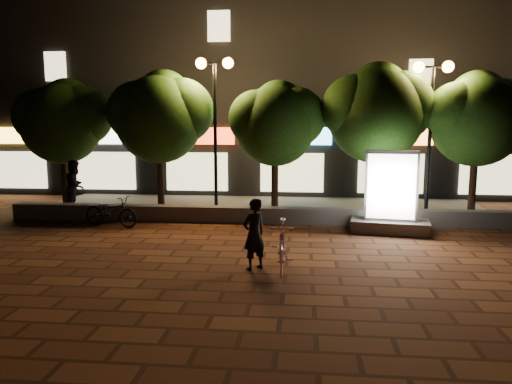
# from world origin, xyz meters

# --- Properties ---
(ground) EXTENTS (80.00, 80.00, 0.00)m
(ground) POSITION_xyz_m (0.00, 0.00, 0.00)
(ground) COLOR brown
(ground) RESTS_ON ground
(retaining_wall) EXTENTS (16.00, 0.45, 0.50)m
(retaining_wall) POSITION_xyz_m (0.00, 4.00, 0.25)
(retaining_wall) COLOR slate
(retaining_wall) RESTS_ON ground
(sidewalk) EXTENTS (16.00, 5.00, 0.08)m
(sidewalk) POSITION_xyz_m (0.00, 6.50, 0.04)
(sidewalk) COLOR slate
(sidewalk) RESTS_ON ground
(building_block) EXTENTS (28.00, 8.12, 11.30)m
(building_block) POSITION_xyz_m (-0.01, 12.99, 5.00)
(building_block) COLOR black
(building_block) RESTS_ON ground
(tree_far_left) EXTENTS (3.36, 2.80, 4.63)m
(tree_far_left) POSITION_xyz_m (-6.95, 5.46, 3.29)
(tree_far_left) COLOR black
(tree_far_left) RESTS_ON sidewalk
(tree_left) EXTENTS (3.60, 3.00, 4.89)m
(tree_left) POSITION_xyz_m (-3.45, 5.46, 3.44)
(tree_left) COLOR black
(tree_left) RESTS_ON sidewalk
(tree_mid) EXTENTS (3.24, 2.70, 4.50)m
(tree_mid) POSITION_xyz_m (0.55, 5.46, 3.22)
(tree_mid) COLOR black
(tree_mid) RESTS_ON sidewalk
(tree_right) EXTENTS (3.72, 3.10, 5.07)m
(tree_right) POSITION_xyz_m (3.86, 5.46, 3.57)
(tree_right) COLOR black
(tree_right) RESTS_ON sidewalk
(tree_far_right) EXTENTS (3.48, 2.90, 4.76)m
(tree_far_right) POSITION_xyz_m (7.05, 5.46, 3.37)
(tree_far_right) COLOR black
(tree_far_right) RESTS_ON sidewalk
(street_lamp_left) EXTENTS (1.26, 0.36, 5.18)m
(street_lamp_left) POSITION_xyz_m (-1.50, 5.20, 4.03)
(street_lamp_left) COLOR black
(street_lamp_left) RESTS_ON sidewalk
(street_lamp_right) EXTENTS (1.26, 0.36, 4.98)m
(street_lamp_right) POSITION_xyz_m (5.50, 5.20, 3.89)
(street_lamp_right) COLOR black
(street_lamp_right) RESTS_ON sidewalk
(ad_kiosk) EXTENTS (2.32, 1.43, 2.36)m
(ad_kiosk) POSITION_xyz_m (3.96, 3.06, 0.95)
(ad_kiosk) COLOR slate
(ad_kiosk) RESTS_ON ground
(scooter_pink) EXTENTS (0.53, 1.78, 1.06)m
(scooter_pink) POSITION_xyz_m (1.03, -0.77, 0.53)
(scooter_pink) COLOR #ECA1BB
(scooter_pink) RESTS_ON ground
(rider) EXTENTS (0.66, 0.66, 1.54)m
(rider) POSITION_xyz_m (0.43, -0.80, 0.77)
(rider) COLOR black
(rider) RESTS_ON ground
(scooter_parked) EXTENTS (1.91, 1.04, 0.95)m
(scooter_parked) POSITION_xyz_m (-4.33, 3.00, 0.48)
(scooter_parked) COLOR black
(scooter_parked) RESTS_ON ground
(pedestrian) EXTENTS (0.74, 0.92, 1.78)m
(pedestrian) POSITION_xyz_m (-6.40, 4.97, 0.97)
(pedestrian) COLOR black
(pedestrian) RESTS_ON sidewalk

